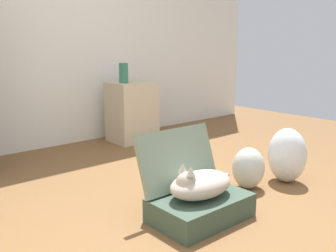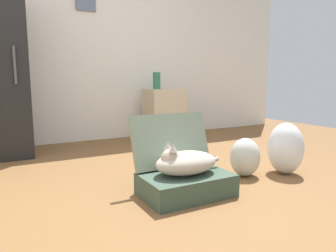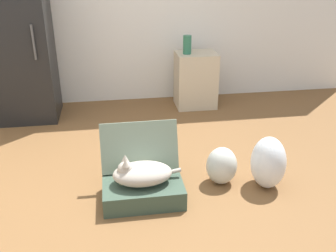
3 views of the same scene
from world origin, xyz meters
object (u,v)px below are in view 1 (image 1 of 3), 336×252
(plastic_bag_clear, at_px, (287,155))
(suitcase_base, at_px, (200,208))
(plastic_bag_white, at_px, (248,168))
(side_table, at_px, (132,112))
(cat, at_px, (200,184))
(vase_tall, at_px, (124,73))

(plastic_bag_clear, bearing_deg, suitcase_base, -178.15)
(plastic_bag_white, bearing_deg, plastic_bag_clear, -17.16)
(plastic_bag_clear, relative_size, side_table, 0.65)
(cat, bearing_deg, plastic_bag_clear, 1.81)
(side_table, bearing_deg, suitcase_base, -113.70)
(side_table, xyz_separation_m, vase_tall, (-0.12, -0.03, 0.44))
(suitcase_base, height_order, plastic_bag_clear, plastic_bag_clear)
(plastic_bag_clear, distance_m, side_table, 1.87)
(vase_tall, bearing_deg, side_table, 13.14)
(plastic_bag_clear, height_order, vase_tall, vase_tall)
(plastic_bag_white, relative_size, plastic_bag_clear, 0.73)
(cat, height_order, vase_tall, vase_tall)
(plastic_bag_clear, bearing_deg, side_table, 95.03)
(suitcase_base, relative_size, vase_tall, 2.82)
(suitcase_base, distance_m, cat, 0.16)
(vase_tall, bearing_deg, suitcase_base, -110.89)
(suitcase_base, height_order, cat, cat)
(plastic_bag_white, distance_m, side_table, 1.77)
(suitcase_base, xyz_separation_m, cat, (-0.01, 0.00, 0.16))
(suitcase_base, bearing_deg, plastic_bag_white, 12.03)
(side_table, bearing_deg, cat, -113.99)
(cat, height_order, side_table, side_table)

